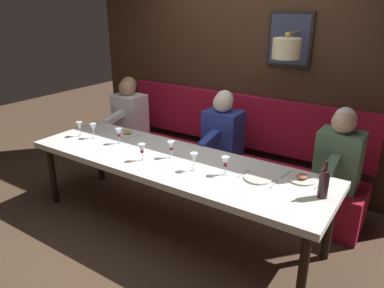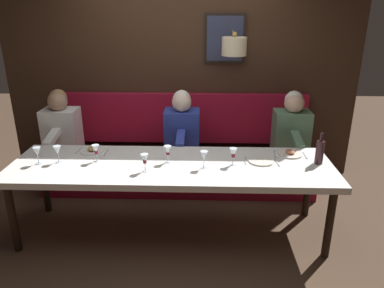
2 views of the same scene
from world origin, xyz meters
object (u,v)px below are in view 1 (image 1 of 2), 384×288
at_px(wine_glass_6, 194,158).
at_px(wine_glass_5, 80,126).
at_px(dining_table, 172,165).
at_px(diner_middle, 129,109).
at_px(diner_near, 223,128).
at_px(wine_bottle, 324,183).
at_px(wine_glass_1, 119,133).
at_px(wine_glass_4, 142,149).
at_px(wine_glass_3, 171,146).
at_px(diner_nearest, 340,152).
at_px(wine_glass_2, 94,128).
at_px(wine_glass_0, 225,162).

bearing_deg(wine_glass_6, wine_glass_5, 88.24).
bearing_deg(dining_table, diner_middle, 57.09).
height_order(diner_near, wine_bottle, diner_near).
distance_m(wine_glass_1, wine_bottle, 2.09).
height_order(dining_table, diner_near, diner_near).
distance_m(diner_near, wine_glass_5, 1.59).
height_order(diner_near, wine_glass_1, diner_near).
bearing_deg(wine_glass_4, diner_middle, 47.30).
relative_size(wine_glass_3, wine_glass_4, 1.00).
bearing_deg(diner_nearest, wine_bottle, -174.99).
xyz_separation_m(diner_middle, wine_glass_6, (-0.97, -1.67, 0.04)).
relative_size(diner_nearest, wine_glass_4, 4.82).
height_order(diner_middle, wine_glass_2, diner_middle).
xyz_separation_m(diner_nearest, wine_glass_4, (-1.05, 1.52, 0.04)).
bearing_deg(wine_glass_2, diner_nearest, -69.68).
distance_m(wine_glass_2, wine_glass_6, 1.37).
distance_m(wine_glass_3, wine_glass_5, 1.21).
distance_m(wine_glass_5, wine_glass_6, 1.55).
xyz_separation_m(diner_near, wine_bottle, (-0.83, -1.33, 0.04)).
distance_m(diner_middle, wine_glass_2, 0.93).
relative_size(dining_table, wine_glass_4, 18.37).
xyz_separation_m(diner_middle, wine_glass_2, (-0.88, -0.30, 0.04)).
relative_size(dining_table, diner_nearest, 3.81).
bearing_deg(wine_glass_3, wine_glass_1, 90.01).
xyz_separation_m(diner_near, wine_glass_0, (-0.89, -0.52, 0.04)).
height_order(dining_table, wine_glass_2, wine_glass_2).
bearing_deg(diner_nearest, wine_glass_3, 122.34).
relative_size(diner_nearest, diner_near, 1.00).
height_order(diner_near, wine_glass_0, diner_near).
height_order(wine_glass_1, wine_bottle, wine_bottle).
relative_size(wine_glass_2, wine_glass_6, 1.00).
xyz_separation_m(diner_nearest, wine_glass_1, (-0.85, 2.02, 0.04)).
xyz_separation_m(dining_table, wine_glass_3, (0.03, 0.03, 0.17)).
bearing_deg(wine_glass_2, dining_table, -90.21).
relative_size(wine_glass_4, wine_glass_6, 1.00).
distance_m(wine_glass_1, wine_glass_5, 0.53).
relative_size(wine_glass_2, wine_glass_3, 1.00).
bearing_deg(diner_middle, wine_glass_5, -172.50).
height_order(wine_glass_6, wine_bottle, wine_bottle).
distance_m(dining_table, wine_glass_2, 1.08).
height_order(diner_nearest, wine_glass_5, diner_nearest).
xyz_separation_m(diner_middle, wine_glass_4, (-1.05, -1.14, 0.04)).
bearing_deg(wine_glass_2, diner_middle, 18.70).
bearing_deg(wine_glass_0, wine_glass_1, 88.12).
distance_m(wine_glass_3, wine_glass_6, 0.36).
bearing_deg(wine_glass_2, wine_glass_3, -88.34).
distance_m(wine_glass_1, wine_glass_3, 0.68).
bearing_deg(wine_glass_6, wine_glass_2, 86.17).
bearing_deg(wine_glass_1, wine_glass_4, -112.68).
bearing_deg(wine_glass_3, wine_bottle, -89.20).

